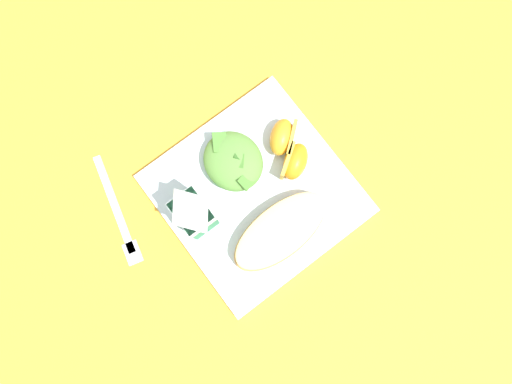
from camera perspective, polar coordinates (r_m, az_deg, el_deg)
ground at (r=0.75m, az=-0.00°, el=-0.30°), size 3.00×3.00×0.00m
white_plate at (r=0.74m, az=-0.00°, el=-0.21°), size 0.28×0.28×0.02m
cheesy_pizza_bread at (r=0.71m, az=3.02°, el=-4.83°), size 0.08×0.17×0.04m
green_salad_pile at (r=0.72m, az=-2.80°, el=3.84°), size 0.11×0.09×0.04m
milk_carton at (r=0.68m, az=-7.75°, el=-2.61°), size 0.06×0.05×0.11m
orange_wedge_front at (r=0.72m, az=4.98°, el=3.51°), size 0.06×0.07×0.04m
orange_wedge_middle at (r=0.73m, az=3.30°, el=6.75°), size 0.07×0.07×0.04m
metal_fork at (r=0.77m, az=-16.49°, el=-3.11°), size 0.19×0.06×0.01m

